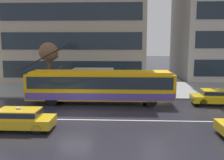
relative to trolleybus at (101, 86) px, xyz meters
The scene contains 11 objects.
ground_plane 4.33m from the trolleybus, 113.51° to the right, with size 160.00×160.00×0.00m, color #212129.
sidewalk_slab 6.95m from the trolleybus, 103.75° to the left, with size 80.00×10.00×0.14m, color gray.
lane_centre_line 5.40m from the trolleybus, 108.20° to the right, with size 72.00×0.14×0.01m, color silver.
trolleybus is the anchor object (origin of this frame).
taxi_oncoming_near 8.38m from the trolleybus, 122.02° to the right, with size 4.56×1.77×1.39m.
taxi_ahead_of_bus 10.04m from the trolleybus, ahead, with size 4.60×1.93×1.39m.
bus_shelter 3.50m from the trolleybus, 106.48° to the left, with size 3.89×1.75×2.57m.
pedestrian_at_shelter 5.66m from the trolleybus, 138.25° to the left, with size 1.53×1.53×2.03m.
pedestrian_approaching_curb 3.75m from the trolleybus, 46.59° to the left, with size 1.17×1.17×2.02m.
street_tree_bare 7.00m from the trolleybus, 147.66° to the left, with size 2.28×2.05×5.10m.
office_tower_corner_left 19.03m from the trolleybus, 105.48° to the left, with size 18.60×13.56×21.35m.
Camera 1 is at (3.63, -18.21, 5.29)m, focal length 41.52 mm.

